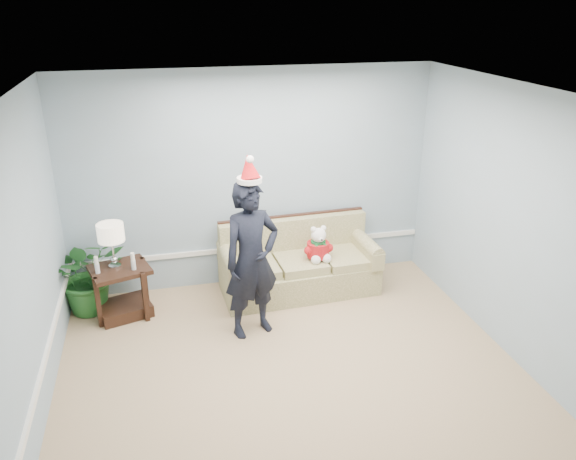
# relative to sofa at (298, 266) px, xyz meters

# --- Properties ---
(room_shell) EXTENTS (4.54, 5.04, 2.74)m
(room_shell) POSITION_rel_sofa_xyz_m (-0.49, -2.10, 1.04)
(room_shell) COLOR tan
(room_shell) RESTS_ON ground
(wainscot_trim) EXTENTS (4.49, 4.99, 0.06)m
(wainscot_trim) POSITION_rel_sofa_xyz_m (-1.67, -0.92, 0.14)
(wainscot_trim) COLOR white
(wainscot_trim) RESTS_ON room_shell
(sofa) EXTENTS (1.93, 0.89, 0.89)m
(sofa) POSITION_rel_sofa_xyz_m (0.00, 0.00, 0.00)
(sofa) COLOR olive
(sofa) RESTS_ON room_shell
(side_table) EXTENTS (0.75, 0.68, 0.61)m
(side_table) POSITION_rel_sofa_xyz_m (-2.12, -0.13, -0.08)
(side_table) COLOR #321A12
(side_table) RESTS_ON room_shell
(table_lamp) EXTENTS (0.29, 0.29, 0.52)m
(table_lamp) POSITION_rel_sofa_xyz_m (-2.16, -0.10, 0.69)
(table_lamp) COLOR silver
(table_lamp) RESTS_ON side_table
(candle_pair) EXTENTS (0.44, 0.05, 0.20)m
(candle_pair) POSITION_rel_sofa_xyz_m (-2.15, -0.22, 0.38)
(candle_pair) COLOR silver
(candle_pair) RESTS_ON side_table
(houseplant) EXTENTS (1.05, 1.00, 0.93)m
(houseplant) POSITION_rel_sofa_xyz_m (-2.49, 0.08, 0.15)
(houseplant) COLOR #226025
(houseplant) RESTS_ON room_shell
(man) EXTENTS (0.73, 0.59, 1.73)m
(man) POSITION_rel_sofa_xyz_m (-0.72, -0.83, 0.55)
(man) COLOR black
(man) RESTS_ON room_shell
(santa_hat) EXTENTS (0.30, 0.33, 0.30)m
(santa_hat) POSITION_rel_sofa_xyz_m (-0.72, -0.81, 1.53)
(santa_hat) COLOR white
(santa_hat) RESTS_ON man
(teddy_bear) EXTENTS (0.29, 0.32, 0.44)m
(teddy_bear) POSITION_rel_sofa_xyz_m (0.21, -0.18, 0.31)
(teddy_bear) COLOR white
(teddy_bear) RESTS_ON sofa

